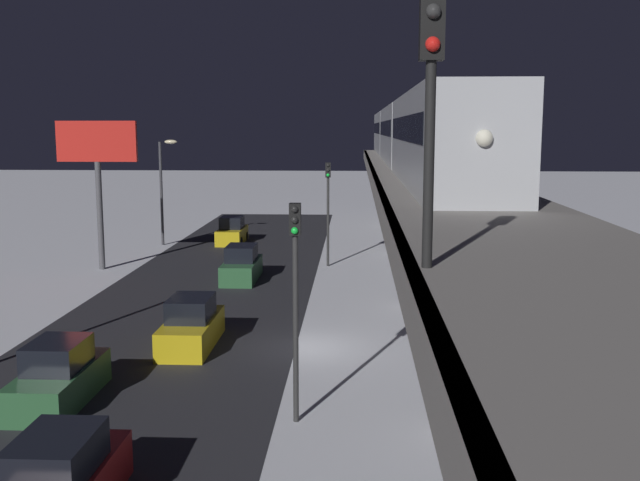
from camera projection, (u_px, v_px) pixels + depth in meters
The scene contains 13 objects.
ground_plane at pixel (305, 348), 28.62m from camera, with size 240.00×240.00×0.00m, color white.
avenue_asphalt at pixel (156, 346), 28.90m from camera, with size 11.00×89.21×0.01m, color #28282D.
elevated_railway at pixel (440, 209), 27.55m from camera, with size 5.00×89.21×6.35m.
subway_train at pixel (408, 134), 45.95m from camera, with size 2.94×55.47×3.40m.
rail_signal at pixel (431, 87), 10.86m from camera, with size 0.36×0.41×4.00m.
sedan_yellow at pixel (232, 232), 54.77m from camera, with size 1.91×4.45×1.97m.
sedan_green at pixel (59, 377), 22.86m from camera, with size 1.80×4.44×1.97m.
sedan_yellow_2 at pixel (191, 326), 28.76m from camera, with size 1.80×4.67×1.97m.
sedan_green_2 at pixel (242, 266), 41.35m from camera, with size 1.80×4.61×1.97m.
traffic_light_near at pixel (295, 281), 20.82m from camera, with size 0.32×0.44×6.40m.
traffic_light_mid at pixel (328, 199), 45.00m from camera, with size 0.32×0.44×6.40m.
commercial_billboard at pixel (97, 156), 43.60m from camera, with size 4.80×0.36×8.90m.
street_lamp_far at pixel (164, 179), 53.15m from camera, with size 1.35×0.44×7.65m.
Camera 1 is at (-1.95, 27.60, 8.47)m, focal length 41.30 mm.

